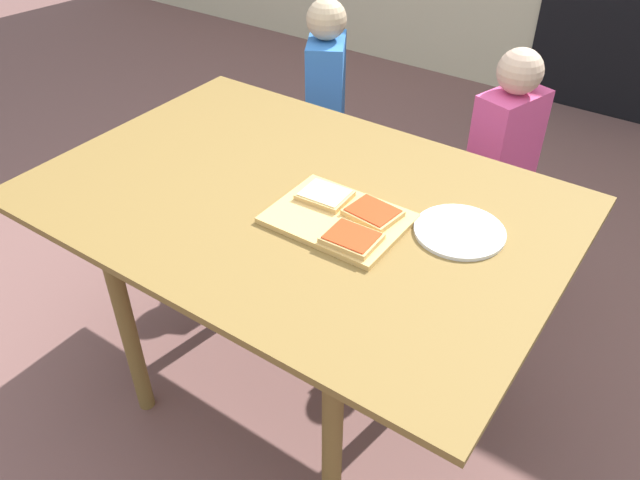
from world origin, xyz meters
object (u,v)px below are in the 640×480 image
plate_white_right (460,231)px  pizza_slice_far_right (373,213)px  pizza_slice_near_right (352,238)px  child_left (326,108)px  child_right (502,162)px  dining_table (297,223)px  cutting_board (338,218)px  pizza_slice_far_left (325,195)px

plate_white_right → pizza_slice_far_right: bearing=-159.7°
pizza_slice_near_right → child_left: size_ratio=0.13×
child_left → child_right: 0.74m
child_left → dining_table: bearing=-60.4°
pizza_slice_far_right → child_left: bearing=130.6°
pizza_slice_far_right → cutting_board: bearing=-143.1°
pizza_slice_far_left → plate_white_right: size_ratio=0.59×
dining_table → child_left: bearing=119.6°
pizza_slice_far_left → child_left: bearing=124.1°
cutting_board → pizza_slice_far_left: (-0.07, 0.05, 0.02)m
dining_table → child_left: (-0.47, 0.83, -0.11)m
pizza_slice_near_right → child_right: child_right is taller
plate_white_right → child_right: bearing=101.5°
dining_table → child_right: (0.27, 0.86, -0.13)m
dining_table → child_left: 0.96m
child_right → pizza_slice_far_right: bearing=-93.2°
pizza_slice_far_right → child_left: 1.09m
pizza_slice_far_left → child_left: child_left is taller
dining_table → child_right: 0.91m
child_right → plate_white_right: bearing=-78.5°
child_left → pizza_slice_far_left: bearing=-55.9°
pizza_slice_far_right → plate_white_right: (0.20, 0.08, -0.02)m
plate_white_right → dining_table: bearing=-167.0°
pizza_slice_near_right → child_left: child_left is taller
cutting_board → child_left: child_left is taller
plate_white_right → child_left: bearing=140.7°
plate_white_right → child_left: (-0.89, 0.73, -0.21)m
pizza_slice_far_left → pizza_slice_far_right: 0.14m
dining_table → pizza_slice_far_right: pizza_slice_far_right is taller
pizza_slice_far_right → pizza_slice_far_left: bearing=-178.7°
pizza_slice_far_left → child_left: (-0.55, 0.81, -0.22)m
dining_table → pizza_slice_near_right: bearing=-22.4°
pizza_slice_near_right → cutting_board: bearing=141.1°
dining_table → pizza_slice_near_right: (0.23, -0.10, 0.11)m
cutting_board → child_left: (-0.62, 0.86, -0.21)m
cutting_board → pizza_slice_near_right: size_ratio=2.56×
dining_table → plate_white_right: (0.42, 0.10, 0.09)m
pizza_slice_far_right → plate_white_right: pizza_slice_far_right is taller
child_left → cutting_board: bearing=-54.1°
dining_table → cutting_board: cutting_board is taller
pizza_slice_far_right → plate_white_right: bearing=20.3°
child_right → cutting_board: bearing=-97.5°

